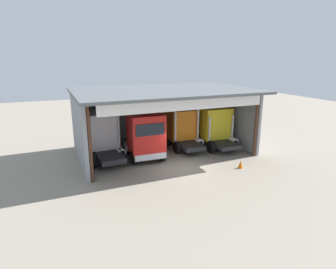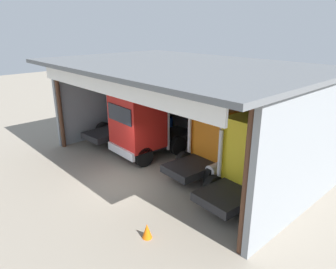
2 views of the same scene
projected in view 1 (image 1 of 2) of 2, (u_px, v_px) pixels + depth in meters
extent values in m
plane|color=gray|center=(183.00, 168.00, 20.68)|extent=(80.00, 80.00, 0.00)
cube|color=gray|center=(146.00, 113.00, 27.34)|extent=(13.47, 0.24, 5.15)
cube|color=gray|center=(79.00, 130.00, 21.13)|extent=(0.24, 8.26, 5.15)
cube|color=gray|center=(230.00, 116.00, 26.22)|extent=(0.24, 8.26, 5.15)
cube|color=slate|center=(165.00, 91.00, 22.44)|extent=(14.07, 9.45, 0.20)
cylinder|color=#4C2D1E|center=(90.00, 144.00, 17.69)|extent=(0.24, 0.24, 5.15)
cylinder|color=#4C2D1E|center=(256.00, 125.00, 22.59)|extent=(0.24, 0.24, 5.15)
cube|color=white|center=(188.00, 104.00, 19.00)|extent=(12.12, 0.12, 0.90)
cube|color=white|center=(100.00, 130.00, 22.33)|extent=(2.51, 2.70, 2.85)
cube|color=black|center=(96.00, 121.00, 23.32)|extent=(2.01, 0.19, 0.85)
cube|color=silver|center=(98.00, 144.00, 23.88)|extent=(2.25, 0.30, 0.44)
cube|color=#232326|center=(108.00, 155.00, 21.05)|extent=(1.99, 3.63, 0.36)
cylinder|color=silver|center=(91.00, 138.00, 20.67)|extent=(0.18, 0.18, 3.05)
cylinder|color=silver|center=(119.00, 135.00, 21.59)|extent=(0.18, 0.18, 3.05)
cylinder|color=silver|center=(121.00, 151.00, 21.73)|extent=(0.63, 1.23, 0.56)
cylinder|color=black|center=(87.00, 150.00, 22.76)|extent=(0.37, 1.17, 1.16)
cylinder|color=black|center=(113.00, 147.00, 23.65)|extent=(0.37, 1.17, 1.16)
cylinder|color=black|center=(94.00, 160.00, 20.65)|extent=(0.37, 1.17, 1.16)
cylinder|color=black|center=(122.00, 156.00, 21.54)|extent=(0.37, 1.17, 1.16)
cube|color=red|center=(146.00, 133.00, 21.53)|extent=(2.62, 2.26, 2.91)
cube|color=black|center=(150.00, 130.00, 20.40)|extent=(2.16, 0.15, 0.87)
cube|color=silver|center=(151.00, 157.00, 20.92)|extent=(2.42, 0.26, 0.44)
cube|color=#232326|center=(140.00, 145.00, 23.74)|extent=(2.05, 3.72, 0.36)
cylinder|color=silver|center=(155.00, 134.00, 23.16)|extent=(0.18, 0.18, 2.41)
cylinder|color=silver|center=(128.00, 137.00, 22.38)|extent=(0.18, 0.18, 2.41)
cylinder|color=silver|center=(127.00, 146.00, 23.04)|extent=(0.61, 1.22, 0.56)
cylinder|color=black|center=(162.00, 154.00, 21.97)|extent=(0.34, 1.10, 1.08)
cylinder|color=black|center=(134.00, 158.00, 21.20)|extent=(0.34, 1.10, 1.08)
cylinder|color=black|center=(152.00, 145.00, 24.17)|extent=(0.34, 1.10, 1.08)
cylinder|color=black|center=(127.00, 148.00, 23.40)|extent=(0.34, 1.10, 1.08)
cube|color=orange|center=(180.00, 124.00, 25.24)|extent=(2.46, 2.68, 2.64)
cube|color=black|center=(175.00, 116.00, 26.29)|extent=(1.97, 0.17, 0.79)
cube|color=silver|center=(175.00, 135.00, 26.81)|extent=(2.20, 0.29, 0.44)
cube|color=#232326|center=(188.00, 144.00, 23.96)|extent=(1.92, 3.39, 0.36)
cylinder|color=silver|center=(175.00, 128.00, 23.60)|extent=(0.18, 0.18, 3.12)
cylinder|color=silver|center=(198.00, 126.00, 24.28)|extent=(0.18, 0.18, 3.12)
cylinder|color=silver|center=(198.00, 141.00, 24.54)|extent=(0.63, 1.23, 0.56)
cylinder|color=black|center=(168.00, 140.00, 25.78)|extent=(0.36, 1.06, 1.04)
cylinder|color=black|center=(188.00, 138.00, 26.44)|extent=(0.36, 1.06, 1.04)
cylinder|color=black|center=(177.00, 147.00, 23.68)|extent=(0.36, 1.06, 1.04)
cylinder|color=black|center=(199.00, 145.00, 24.33)|extent=(0.36, 1.06, 1.04)
cube|color=yellow|center=(214.00, 123.00, 25.24)|extent=(2.60, 2.35, 2.76)
cube|color=black|center=(208.00, 115.00, 26.13)|extent=(2.10, 0.19, 0.83)
cube|color=silver|center=(208.00, 136.00, 26.67)|extent=(2.35, 0.30, 0.44)
cube|color=#232326|center=(223.00, 144.00, 24.14)|extent=(2.03, 3.07, 0.36)
cylinder|color=silver|center=(209.00, 131.00, 23.84)|extent=(0.18, 0.18, 2.50)
cylinder|color=silver|center=(232.00, 129.00, 24.55)|extent=(0.18, 0.18, 2.50)
cylinder|color=silver|center=(232.00, 140.00, 24.74)|extent=(0.63, 1.23, 0.56)
cylinder|color=black|center=(200.00, 140.00, 25.71)|extent=(0.36, 1.06, 1.04)
cylinder|color=black|center=(221.00, 138.00, 26.41)|extent=(0.36, 1.06, 1.04)
cylinder|color=black|center=(211.00, 147.00, 23.83)|extent=(0.36, 1.06, 1.04)
cylinder|color=black|center=(233.00, 144.00, 24.53)|extent=(0.36, 1.06, 1.04)
cylinder|color=#194CB2|center=(103.00, 143.00, 25.16)|extent=(0.58, 0.58, 0.93)
cube|color=black|center=(156.00, 139.00, 26.32)|extent=(0.90, 0.60, 1.00)
cone|color=orange|center=(241.00, 164.00, 20.60)|extent=(0.36, 0.36, 0.56)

